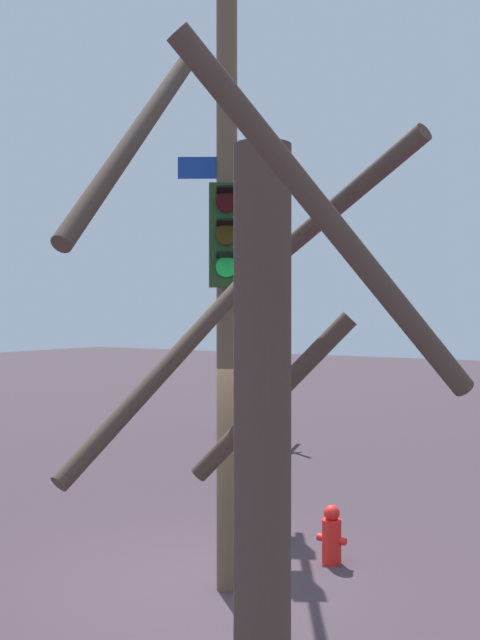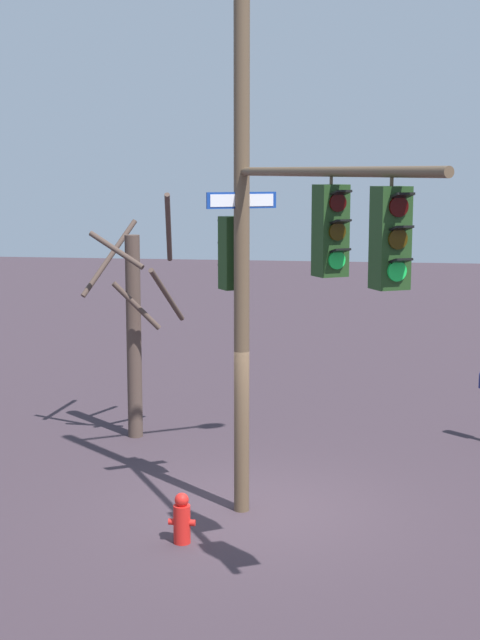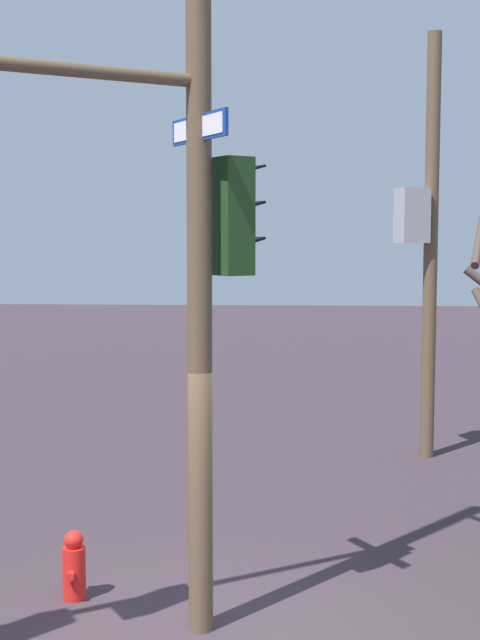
{
  "view_description": "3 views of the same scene",
  "coord_description": "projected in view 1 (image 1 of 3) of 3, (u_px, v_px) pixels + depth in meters",
  "views": [
    {
      "loc": [
        4.75,
        -6.7,
        3.14
      ],
      "look_at": [
        0.18,
        0.45,
        3.04
      ],
      "focal_mm": 40.65,
      "sensor_mm": 36.0,
      "label": 1
    },
    {
      "loc": [
        -1.77,
        13.62,
        5.18
      ],
      "look_at": [
        0.19,
        0.64,
        3.07
      ],
      "focal_mm": 52.28,
      "sensor_mm": 36.0,
      "label": 2
    },
    {
      "loc": [
        -7.95,
        -0.76,
        3.77
      ],
      "look_at": [
        0.49,
        -0.3,
        2.97
      ],
      "focal_mm": 49.96,
      "sensor_mm": 36.0,
      "label": 3
    }
  ],
  "objects": [
    {
      "name": "ground_plane",
      "position": [
        206.0,
        586.0,
        8.25
      ],
      "size": [
        80.0,
        80.0,
        0.0
      ],
      "primitive_type": "plane",
      "color": "#382B33"
    },
    {
      "name": "main_signal_pole_assembly",
      "position": [
        217.0,
        192.0,
        9.11
      ],
      "size": [
        3.19,
        6.11,
        8.63
      ],
      "rotation": [
        0.0,
        0.0,
        2.12
      ],
      "color": "brown",
      "rests_on": "ground"
    },
    {
      "name": "bare_tree_behind_pole",
      "position": [
        257.0,
        485.0,
        3.63
      ],
      "size": [
        1.89,
        1.87,
        4.78
      ],
      "color": "#493931",
      "rests_on": "ground"
    },
    {
      "name": "bare_tree_across_street",
      "position": [
        235.0,
        333.0,
        18.43
      ],
      "size": [
        1.48,
        2.06,
        4.93
      ],
      "color": "#423D2F",
      "rests_on": "ground"
    },
    {
      "name": "fire_hydrant",
      "position": [
        332.0,
        536.0,
        8.98
      ],
      "size": [
        0.38,
        0.24,
        0.73
      ],
      "color": "red",
      "rests_on": "ground"
    }
  ]
}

